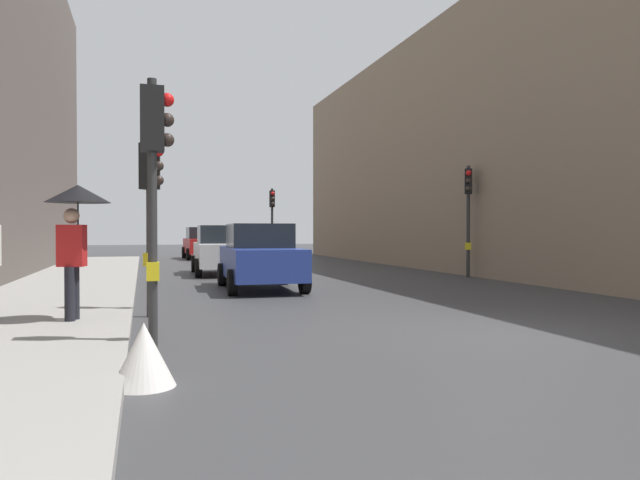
% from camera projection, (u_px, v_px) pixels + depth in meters
% --- Properties ---
extents(ground_plane, '(120.00, 120.00, 0.00)m').
position_uv_depth(ground_plane, '(500.00, 332.00, 9.26)').
color(ground_plane, '#38383A').
extents(sidewalk_kerb, '(3.29, 40.00, 0.16)m').
position_uv_depth(sidewalk_kerb, '(56.00, 299.00, 12.97)').
color(sidewalk_kerb, gray).
rests_on(sidewalk_kerb, ground).
extents(building_facade_right, '(12.00, 34.06, 9.74)m').
position_uv_depth(building_facade_right, '(565.00, 151.00, 24.72)').
color(building_facade_right, gray).
rests_on(building_facade_right, ground).
extents(traffic_light_far_median, '(0.25, 0.44, 3.70)m').
position_uv_depth(traffic_light_far_median, '(272.00, 211.00, 30.08)').
color(traffic_light_far_median, '#2D2D2D').
rests_on(traffic_light_far_median, ground).
extents(traffic_light_mid_street, '(0.36, 0.45, 3.75)m').
position_uv_depth(traffic_light_mid_street, '(468.00, 200.00, 20.01)').
color(traffic_light_mid_street, '#2D2D2D').
rests_on(traffic_light_mid_street, ground).
extents(traffic_light_near_right, '(0.44, 0.37, 3.27)m').
position_uv_depth(traffic_light_near_right, '(151.00, 193.00, 10.84)').
color(traffic_light_near_right, '#2D2D2D').
rests_on(traffic_light_near_right, ground).
extents(traffic_light_near_left, '(0.43, 0.24, 3.54)m').
position_uv_depth(traffic_light_near_left, '(154.00, 164.00, 7.71)').
color(traffic_light_near_left, '#2D2D2D').
rests_on(traffic_light_near_left, ground).
extents(car_red_sedan, '(2.09, 4.24, 1.76)m').
position_uv_depth(car_red_sedan, '(203.00, 243.00, 33.17)').
color(car_red_sedan, red).
rests_on(car_red_sedan, ground).
extents(car_white_compact, '(2.13, 4.26, 1.76)m').
position_uv_depth(car_white_compact, '(222.00, 250.00, 21.52)').
color(car_white_compact, silver).
rests_on(car_white_compact, ground).
extents(car_blue_van, '(2.13, 4.26, 1.76)m').
position_uv_depth(car_blue_van, '(260.00, 257.00, 16.02)').
color(car_blue_van, navy).
rests_on(car_blue_van, ground).
extents(pedestrian_with_umbrella, '(1.00, 1.00, 2.14)m').
position_uv_depth(pedestrian_with_umbrella, '(76.00, 214.00, 9.41)').
color(pedestrian_with_umbrella, black).
rests_on(pedestrian_with_umbrella, sidewalk_kerb).
extents(warning_sign_triangle, '(0.64, 0.64, 0.65)m').
position_uv_depth(warning_sign_triangle, '(144.00, 355.00, 6.02)').
color(warning_sign_triangle, silver).
rests_on(warning_sign_triangle, ground).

